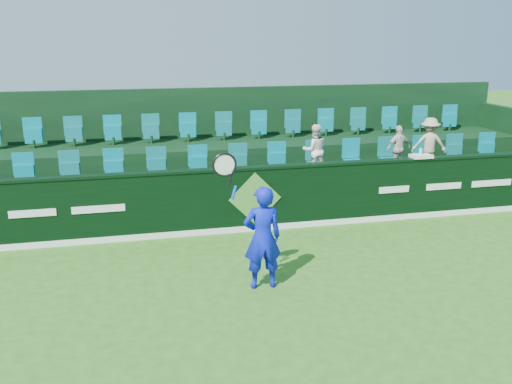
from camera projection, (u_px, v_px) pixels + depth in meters
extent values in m
plane|color=#316417|center=(317.00, 318.00, 8.19)|extent=(60.00, 60.00, 0.00)
cube|color=black|center=(254.00, 200.00, 11.77)|extent=(16.00, 0.20, 1.30)
cube|color=black|center=(254.00, 168.00, 11.59)|extent=(16.00, 0.24, 0.05)
cube|color=white|center=(255.00, 228.00, 11.82)|extent=(16.00, 0.02, 0.12)
cube|color=#4A8C32|center=(255.00, 199.00, 11.65)|extent=(1.10, 0.02, 1.10)
cube|color=white|center=(32.00, 213.00, 10.69)|extent=(0.85, 0.01, 0.14)
cube|color=white|center=(98.00, 209.00, 10.96)|extent=(1.00, 0.01, 0.14)
cube|color=white|center=(394.00, 190.00, 12.34)|extent=(0.70, 0.01, 0.14)
cube|color=white|center=(444.00, 186.00, 12.61)|extent=(0.85, 0.01, 0.14)
cube|color=white|center=(492.00, 183.00, 12.88)|extent=(1.00, 0.01, 0.14)
cube|color=black|center=(243.00, 197.00, 12.87)|extent=(16.00, 2.00, 0.80)
cube|color=black|center=(227.00, 168.00, 14.58)|extent=(16.00, 1.80, 1.30)
cube|color=black|center=(220.00, 136.00, 15.35)|extent=(16.00, 0.20, 2.60)
cube|color=#037D8D|center=(239.00, 163.00, 13.06)|extent=(13.50, 0.50, 0.60)
cube|color=#037D8D|center=(225.00, 129.00, 14.61)|extent=(13.50, 0.50, 0.60)
imported|color=#0C19D0|center=(262.00, 238.00, 9.00)|extent=(0.61, 0.40, 1.68)
cylinder|color=#143FBF|center=(234.00, 193.00, 8.59)|extent=(0.10, 0.04, 0.22)
cylinder|color=black|center=(230.00, 180.00, 8.53)|extent=(0.09, 0.03, 0.20)
torus|color=black|center=(224.00, 165.00, 8.45)|extent=(0.47, 0.04, 0.47)
cylinder|color=silver|center=(224.00, 165.00, 8.45)|extent=(0.39, 0.01, 0.39)
imported|color=white|center=(315.00, 150.00, 13.00)|extent=(0.59, 0.47, 1.19)
imported|color=silver|center=(399.00, 148.00, 13.48)|extent=(0.67, 0.35, 1.09)
imported|color=tan|center=(429.00, 144.00, 13.64)|extent=(0.92, 0.73, 1.24)
cube|color=white|center=(421.00, 156.00, 12.41)|extent=(0.45, 0.30, 0.07)
cylinder|color=silver|center=(421.00, 153.00, 12.39)|extent=(0.07, 0.07, 0.21)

